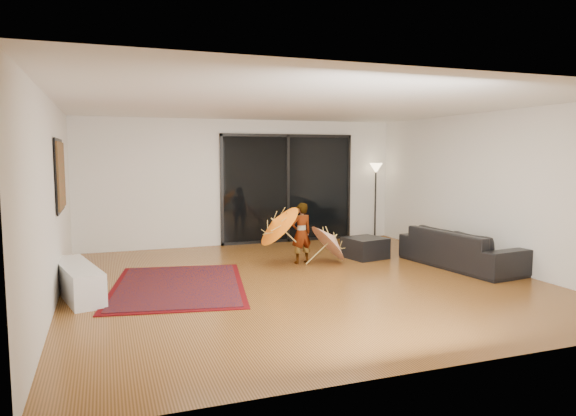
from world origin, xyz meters
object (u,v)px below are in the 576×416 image
media_console (78,281)px  child (301,233)px  sofa (460,248)px  ottoman (365,248)px

media_console → child: (3.70, 0.99, 0.33)m
sofa → media_console: bearing=80.6°
media_console → child: 3.84m
child → media_console: bearing=5.6°
ottoman → child: (-1.31, -0.04, 0.36)m
ottoman → child: 1.36m
ottoman → child: size_ratio=0.62×
sofa → ottoman: 1.74m
media_console → sofa: 6.21m
child → sofa: bearing=144.5°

